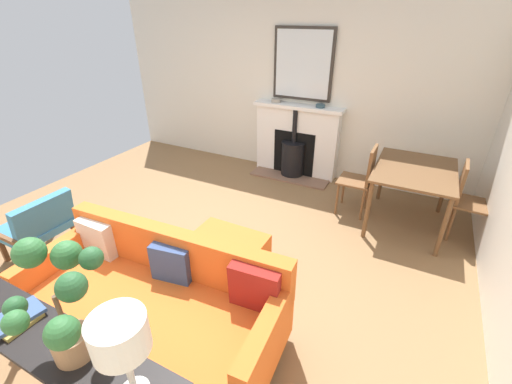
{
  "coord_description": "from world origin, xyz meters",
  "views": [
    {
      "loc": [
        2.23,
        2.04,
        2.35
      ],
      "look_at": [
        -0.51,
        0.64,
        0.7
      ],
      "focal_mm": 23.64,
      "sensor_mm": 36.0,
      "label": 1
    }
  ],
  "objects_px": {
    "table_lamp_far_end": "(120,338)",
    "dining_table": "(414,176)",
    "mantel_bowl_far": "(320,106)",
    "dining_chair_by_back_wall": "(467,196)",
    "armchair_accent": "(38,224)",
    "dining_chair_near_fireplace": "(363,176)",
    "potted_plant": "(59,298)",
    "book_stack": "(17,319)",
    "console_table": "(53,351)",
    "sofa": "(156,300)",
    "ottoman": "(226,253)",
    "mantel_bowl_near": "(276,100)",
    "fireplace": "(296,145)"
  },
  "relations": [
    {
      "from": "mantel_bowl_near",
      "to": "table_lamp_far_end",
      "type": "bearing_deg",
      "value": 15.47
    },
    {
      "from": "fireplace",
      "to": "dining_chair_near_fireplace",
      "type": "relative_size",
      "value": 1.5
    },
    {
      "from": "ottoman",
      "to": "armchair_accent",
      "type": "height_order",
      "value": "armchair_accent"
    },
    {
      "from": "table_lamp_far_end",
      "to": "potted_plant",
      "type": "xyz_separation_m",
      "value": [
        -0.03,
        -0.43,
        -0.0
      ]
    },
    {
      "from": "book_stack",
      "to": "dining_table",
      "type": "relative_size",
      "value": 0.25
    },
    {
      "from": "sofa",
      "to": "book_stack",
      "type": "relative_size",
      "value": 7.39
    },
    {
      "from": "ottoman",
      "to": "book_stack",
      "type": "bearing_deg",
      "value": -12.82
    },
    {
      "from": "ottoman",
      "to": "book_stack",
      "type": "distance_m",
      "value": 1.77
    },
    {
      "from": "armchair_accent",
      "to": "book_stack",
      "type": "relative_size",
      "value": 2.64
    },
    {
      "from": "mantel_bowl_far",
      "to": "dining_table",
      "type": "relative_size",
      "value": 0.12
    },
    {
      "from": "mantel_bowl_far",
      "to": "dining_table",
      "type": "distance_m",
      "value": 1.7
    },
    {
      "from": "dining_chair_near_fireplace",
      "to": "dining_chair_by_back_wall",
      "type": "distance_m",
      "value": 1.14
    },
    {
      "from": "mantel_bowl_far",
      "to": "dining_chair_by_back_wall",
      "type": "xyz_separation_m",
      "value": [
        0.79,
        2.0,
        -0.61
      ]
    },
    {
      "from": "console_table",
      "to": "table_lamp_far_end",
      "type": "height_order",
      "value": "table_lamp_far_end"
    },
    {
      "from": "table_lamp_far_end",
      "to": "dining_table",
      "type": "relative_size",
      "value": 0.43
    },
    {
      "from": "sofa",
      "to": "dining_table",
      "type": "relative_size",
      "value": 1.86
    },
    {
      "from": "dining_table",
      "to": "dining_chair_by_back_wall",
      "type": "bearing_deg",
      "value": 90.44
    },
    {
      "from": "mantel_bowl_near",
      "to": "dining_chair_near_fireplace",
      "type": "bearing_deg",
      "value": 62.95
    },
    {
      "from": "mantel_bowl_near",
      "to": "dining_chair_near_fireplace",
      "type": "xyz_separation_m",
      "value": [
        0.8,
        1.56,
        -0.61
      ]
    },
    {
      "from": "sofa",
      "to": "armchair_accent",
      "type": "xyz_separation_m",
      "value": [
        -0.19,
        -1.74,
        0.08
      ]
    },
    {
      "from": "sofa",
      "to": "console_table",
      "type": "height_order",
      "value": "sofa"
    },
    {
      "from": "sofa",
      "to": "ottoman",
      "type": "distance_m",
      "value": 0.87
    },
    {
      "from": "mantel_bowl_far",
      "to": "ottoman",
      "type": "xyz_separation_m",
      "value": [
        2.57,
        -0.08,
        -0.91
      ]
    },
    {
      "from": "dining_chair_near_fireplace",
      "to": "dining_chair_by_back_wall",
      "type": "xyz_separation_m",
      "value": [
        -0.0,
        1.14,
        -0.0
      ]
    },
    {
      "from": "sofa",
      "to": "dining_table",
      "type": "xyz_separation_m",
      "value": [
        -2.63,
        1.62,
        0.32
      ]
    },
    {
      "from": "mantel_bowl_far",
      "to": "ottoman",
      "type": "height_order",
      "value": "mantel_bowl_far"
    },
    {
      "from": "mantel_bowl_far",
      "to": "console_table",
      "type": "distance_m",
      "value": 4.24
    },
    {
      "from": "mantel_bowl_far",
      "to": "dining_chair_near_fireplace",
      "type": "bearing_deg",
      "value": 47.04
    },
    {
      "from": "mantel_bowl_far",
      "to": "dining_chair_by_back_wall",
      "type": "height_order",
      "value": "mantel_bowl_far"
    },
    {
      "from": "table_lamp_far_end",
      "to": "dining_chair_by_back_wall",
      "type": "relative_size",
      "value": 0.54
    },
    {
      "from": "dining_chair_near_fireplace",
      "to": "dining_chair_by_back_wall",
      "type": "height_order",
      "value": "dining_chair_near_fireplace"
    },
    {
      "from": "potted_plant",
      "to": "dining_chair_near_fireplace",
      "type": "xyz_separation_m",
      "value": [
        -3.38,
        0.83,
        -0.6
      ]
    },
    {
      "from": "sofa",
      "to": "dining_chair_near_fireplace",
      "type": "xyz_separation_m",
      "value": [
        -2.63,
        1.05,
        0.2
      ]
    },
    {
      "from": "console_table",
      "to": "dining_chair_near_fireplace",
      "type": "relative_size",
      "value": 1.87
    },
    {
      "from": "ottoman",
      "to": "dining_table",
      "type": "bearing_deg",
      "value": 139.63
    },
    {
      "from": "dining_chair_near_fireplace",
      "to": "dining_chair_by_back_wall",
      "type": "relative_size",
      "value": 1.01
    },
    {
      "from": "sofa",
      "to": "dining_chair_by_back_wall",
      "type": "distance_m",
      "value": 3.43
    },
    {
      "from": "dining_table",
      "to": "dining_chair_near_fireplace",
      "type": "height_order",
      "value": "dining_chair_near_fireplace"
    },
    {
      "from": "sofa",
      "to": "dining_chair_by_back_wall",
      "type": "bearing_deg",
      "value": 140.25
    },
    {
      "from": "ottoman",
      "to": "armchair_accent",
      "type": "bearing_deg",
      "value": -70.19
    },
    {
      "from": "table_lamp_far_end",
      "to": "mantel_bowl_near",
      "type": "bearing_deg",
      "value": -164.53
    },
    {
      "from": "mantel_bowl_far",
      "to": "armchair_accent",
      "type": "bearing_deg",
      "value": -30.82
    },
    {
      "from": "mantel_bowl_near",
      "to": "dining_table",
      "type": "height_order",
      "value": "mantel_bowl_near"
    },
    {
      "from": "table_lamp_far_end",
      "to": "dining_chair_by_back_wall",
      "type": "distance_m",
      "value": 3.79
    },
    {
      "from": "ottoman",
      "to": "mantel_bowl_far",
      "type": "bearing_deg",
      "value": 178.28
    },
    {
      "from": "dining_chair_near_fireplace",
      "to": "console_table",
      "type": "bearing_deg",
      "value": -17.06
    },
    {
      "from": "fireplace",
      "to": "sofa",
      "type": "xyz_separation_m",
      "value": [
        3.41,
        0.15,
        -0.15
      ]
    },
    {
      "from": "armchair_accent",
      "to": "dining_chair_near_fireplace",
      "type": "xyz_separation_m",
      "value": [
        -2.43,
        2.78,
        0.12
      ]
    },
    {
      "from": "mantel_bowl_near",
      "to": "ottoman",
      "type": "relative_size",
      "value": 0.2
    },
    {
      "from": "mantel_bowl_near",
      "to": "potted_plant",
      "type": "height_order",
      "value": "potted_plant"
    }
  ]
}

